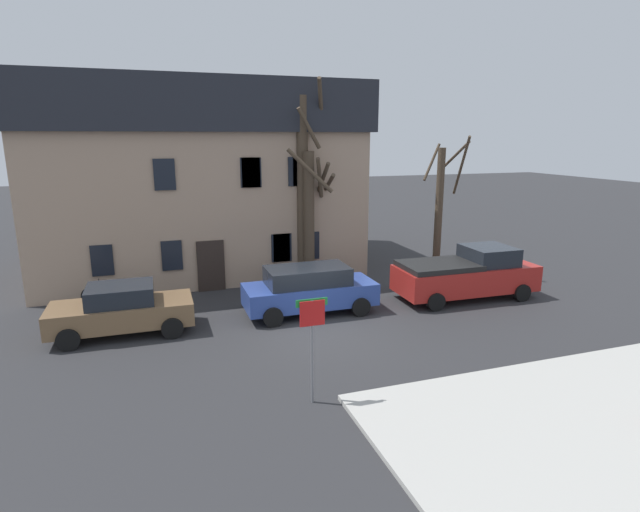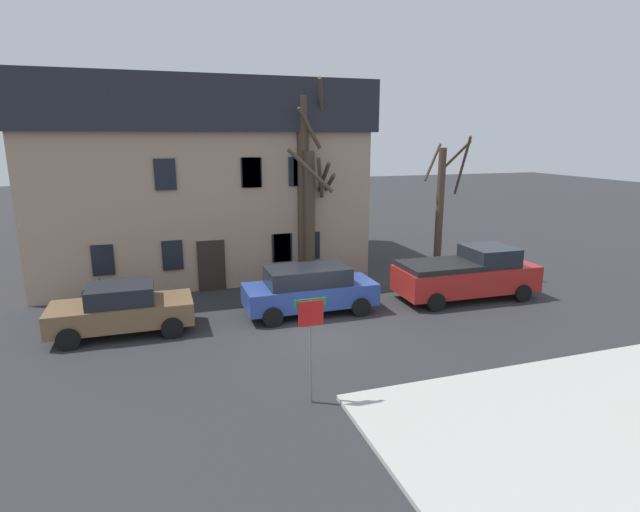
% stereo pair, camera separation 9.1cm
% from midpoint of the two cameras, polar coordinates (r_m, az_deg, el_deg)
% --- Properties ---
extents(ground_plane, '(120.00, 120.00, 0.00)m').
position_cam_midpoint_polar(ground_plane, '(16.36, -0.31, -8.94)').
color(ground_plane, '#2D2D30').
extents(sidewalk_slab, '(10.40, 6.08, 0.12)m').
position_cam_midpoint_polar(sidewalk_slab, '(13.20, 29.76, -16.33)').
color(sidewalk_slab, '#B7B5AD').
rests_on(sidewalk_slab, ground_plane).
extents(building_main, '(14.37, 9.44, 8.54)m').
position_cam_midpoint_polar(building_main, '(25.03, -13.75, 8.72)').
color(building_main, tan).
rests_on(building_main, ground_plane).
extents(tree_bare_near, '(2.02, 2.01, 8.48)m').
position_cam_midpoint_polar(tree_bare_near, '(21.30, -2.09, 8.18)').
color(tree_bare_near, '#4C3D2D').
rests_on(tree_bare_near, ground_plane).
extents(tree_bare_mid, '(2.14, 1.95, 5.79)m').
position_cam_midpoint_polar(tree_bare_mid, '(21.16, -1.21, 4.87)').
color(tree_bare_mid, '#4C3D2D').
rests_on(tree_bare_mid, ground_plane).
extents(tree_bare_far, '(1.96, 2.22, 6.27)m').
position_cam_midpoint_polar(tree_bare_far, '(23.62, 13.38, 5.61)').
color(tree_bare_far, '#4C3D2D').
rests_on(tree_bare_far, ground_plane).
extents(car_brown_sedan, '(4.40, 2.06, 1.63)m').
position_cam_midpoint_polar(car_brown_sedan, '(17.41, -21.69, -5.66)').
color(car_brown_sedan, brown).
rests_on(car_brown_sedan, ground_plane).
extents(car_blue_wagon, '(4.69, 2.06, 1.71)m').
position_cam_midpoint_polar(car_blue_wagon, '(18.04, -1.38, -3.77)').
color(car_blue_wagon, '#2D4799').
rests_on(car_blue_wagon, ground_plane).
extents(pickup_truck_red, '(5.56, 2.42, 2.01)m').
position_cam_midpoint_polar(pickup_truck_red, '(20.53, 16.18, -1.95)').
color(pickup_truck_red, '#AD231E').
rests_on(pickup_truck_red, ground_plane).
extents(street_sign_pole, '(0.76, 0.07, 2.60)m').
position_cam_midpoint_polar(street_sign_pole, '(11.78, -1.11, -8.47)').
color(street_sign_pole, slate).
rests_on(street_sign_pole, ground_plane).
extents(bicycle_leaning, '(1.74, 0.30, 1.03)m').
position_cam_midpoint_polar(bicycle_leaning, '(20.76, -23.29, -4.10)').
color(bicycle_leaning, black).
rests_on(bicycle_leaning, ground_plane).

